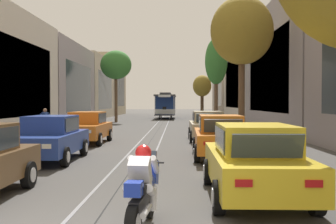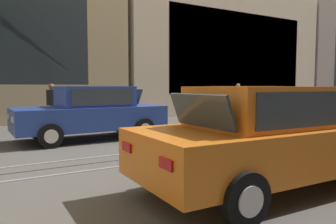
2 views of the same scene
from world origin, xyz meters
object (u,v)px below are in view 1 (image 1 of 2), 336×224
Objects in this scene: parked_car_yellow_near_right at (254,161)px; parked_car_beige_mid_right at (207,126)px; street_tree_kerb_left_second at (116,65)px; street_tree_kerb_right_fourth at (202,86)px; motorcycle_with_rider at (142,191)px; street_tree_kerb_right_mid at (216,62)px; cable_car_trolley at (166,105)px; parked_car_orange_mid_left at (87,127)px; parked_car_orange_second_right at (220,136)px; parked_car_blue_second_left at (51,138)px; street_tree_kerb_right_second at (242,31)px; pedestrian_on_left_pavement at (45,121)px.

parked_car_yellow_near_right and parked_car_beige_mid_right have the same top height.
street_tree_kerb_left_second reaches higher than street_tree_kerb_right_fourth.
street_tree_kerb_left_second is 35.73m from motorcycle_with_rider.
parked_car_yellow_near_right is 0.59× the size of street_tree_kerb_left_second.
cable_car_trolley is at bearing 114.75° from street_tree_kerb_right_mid.
cable_car_trolley is (-3.04, 29.80, 0.86)m from parked_car_beige_mid_right.
street_tree_kerb_left_second reaches higher than parked_car_orange_mid_left.
street_tree_kerb_left_second is 11.96m from cable_car_trolley.
cable_car_trolley is (-2.99, 36.47, 0.86)m from parked_car_orange_second_right.
parked_car_blue_second_left is 27.61m from street_tree_kerb_right_mid.
street_tree_kerb_left_second is 0.82× the size of cable_car_trolley.
parked_car_beige_mid_right is 6.02m from street_tree_kerb_right_second.
pedestrian_on_left_pavement is (-9.17, 13.96, 0.17)m from parked_car_yellow_near_right.
parked_car_orange_second_right is (-0.05, 6.21, 0.00)m from parked_car_yellow_near_right.
parked_car_orange_mid_left is at bearing -85.13° from street_tree_kerb_left_second.
parked_car_orange_mid_left is at bearing -157.98° from street_tree_kerb_right_second.
parked_car_orange_mid_left is at bearing -41.36° from pedestrian_on_left_pavement.
street_tree_kerb_right_fourth is (8.12, 36.48, 3.52)m from parked_car_orange_mid_left.
parked_car_orange_mid_left is 2.20× the size of motorcycle_with_rider.
pedestrian_on_left_pavement is at bearing 173.30° from parked_car_beige_mid_right.
street_tree_kerb_right_second reaches higher than parked_car_yellow_near_right.
parked_car_beige_mid_right is 19.10m from street_tree_kerb_right_mid.
street_tree_kerb_right_fourth is 0.65× the size of cable_car_trolley.
pedestrian_on_left_pavement is at bearing 139.68° from parked_car_orange_second_right.
parked_car_yellow_near_right is 16.70m from pedestrian_on_left_pavement.
street_tree_kerb_left_second is 10.36m from street_tree_kerb_right_mid.
street_tree_kerb_right_fourth is at bearing 45.37° from cable_car_trolley.
parked_car_blue_second_left is 1.00× the size of parked_car_beige_mid_right.
parked_car_orange_mid_left is at bearing 118.53° from parked_car_yellow_near_right.
parked_car_blue_second_left is 2.20× the size of motorcycle_with_rider.
street_tree_kerb_right_fourth reaches higher than parked_car_yellow_near_right.
parked_car_beige_mid_right is (6.09, 7.55, 0.00)m from parked_car_blue_second_left.
street_tree_kerb_right_mid is at bearing 71.98° from parked_car_blue_second_left.
street_tree_kerb_right_mid is 21.24m from pedestrian_on_left_pavement.
pedestrian_on_left_pavement is at bearing 113.26° from motorcycle_with_rider.
motorcycle_with_rider is at bearing -88.93° from cable_car_trolley.
parked_car_blue_second_left and parked_car_orange_mid_left have the same top height.
parked_car_orange_mid_left is at bearing -113.04° from street_tree_kerb_right_mid.
street_tree_kerb_left_second is 1.26× the size of street_tree_kerb_right_fourth.
cable_car_trolley is (4.91, 10.05, -4.23)m from street_tree_kerb_left_second.
pedestrian_on_left_pavement is (-6.13, -28.72, -0.69)m from cable_car_trolley.
parked_car_yellow_near_right is at bearing -56.69° from pedestrian_on_left_pavement.
street_tree_kerb_right_fourth is at bearing 56.73° from street_tree_kerb_left_second.
street_tree_kerb_right_fourth is (-0.31, 16.66, -1.71)m from street_tree_kerb_right_mid.
parked_car_orange_mid_left is (-0.05, 5.95, 0.00)m from parked_car_blue_second_left.
parked_car_orange_second_right is at bearing -95.37° from street_tree_kerb_right_mid.
parked_car_blue_second_left and parked_car_yellow_near_right have the same top height.
street_tree_kerb_right_fourth is (9.94, 15.14, -1.58)m from street_tree_kerb_left_second.
parked_car_beige_mid_right is at bearing -6.70° from pedestrian_on_left_pavement.
cable_car_trolley reaches higher than parked_car_orange_mid_left.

